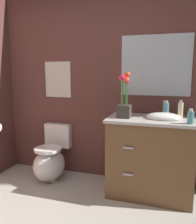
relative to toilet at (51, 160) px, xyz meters
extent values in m
cube|color=brown|center=(0.75, 0.30, 1.01)|extent=(4.01, 0.05, 2.50)
ellipsoid|color=white|center=(0.00, -0.05, -0.04)|extent=(0.38, 0.48, 0.40)
cube|color=white|center=(0.00, 0.00, -0.15)|extent=(0.22, 0.26, 0.18)
cube|color=white|center=(0.00, 0.24, 0.28)|extent=(0.36, 0.13, 0.32)
cylinder|color=white|center=(0.00, -0.07, 0.17)|extent=(0.34, 0.34, 0.03)
cylinder|color=#B7B7BC|center=(0.00, 0.24, 0.44)|extent=(0.04, 0.04, 0.02)
cube|color=brown|center=(1.26, -0.03, 0.18)|extent=(0.90, 0.52, 0.85)
cube|color=#BCB7B2|center=(1.26, -0.03, 0.62)|extent=(0.94, 0.56, 0.03)
ellipsoid|color=white|center=(1.38, -0.03, 0.66)|extent=(0.36, 0.26, 0.10)
cylinder|color=#B7B7BC|center=(1.38, 0.13, 0.73)|extent=(0.02, 0.02, 0.18)
cube|color=#B7B7BC|center=(1.06, -0.30, 0.37)|extent=(0.10, 0.02, 0.02)
cube|color=#B7B7BC|center=(1.06, -0.30, 0.08)|extent=(0.10, 0.02, 0.02)
cube|color=#38332D|center=(0.97, -0.08, 0.71)|extent=(0.14, 0.14, 0.14)
cylinder|color=#386B2D|center=(0.99, -0.08, 0.91)|extent=(0.01, 0.01, 0.26)
sphere|color=#E01E51|center=(0.99, -0.08, 1.03)|extent=(0.06, 0.06, 0.06)
cylinder|color=#386B2D|center=(1.00, -0.06, 0.94)|extent=(0.01, 0.01, 0.33)
sphere|color=#EA4C23|center=(1.00, -0.06, 1.11)|extent=(0.06, 0.06, 0.06)
cylinder|color=#386B2D|center=(0.97, -0.05, 0.94)|extent=(0.01, 0.01, 0.32)
sphere|color=#EA4C23|center=(0.97, -0.05, 1.09)|extent=(0.06, 0.06, 0.06)
cylinder|color=#386B2D|center=(0.95, -0.06, 0.93)|extent=(0.01, 0.01, 0.30)
sphere|color=#EA4C23|center=(0.95, -0.06, 1.08)|extent=(0.06, 0.06, 0.06)
cylinder|color=#386B2D|center=(0.93, -0.09, 0.93)|extent=(0.01, 0.01, 0.29)
sphere|color=#EA4C23|center=(0.93, -0.09, 1.07)|extent=(0.06, 0.06, 0.06)
cylinder|color=#386B2D|center=(0.95, -0.12, 0.93)|extent=(0.01, 0.01, 0.30)
sphere|color=#E01E51|center=(0.95, -0.12, 1.07)|extent=(0.06, 0.06, 0.06)
cylinder|color=#386B2D|center=(1.00, -0.10, 0.91)|extent=(0.01, 0.01, 0.27)
sphere|color=#EA4C23|center=(1.00, -0.10, 1.05)|extent=(0.06, 0.06, 0.06)
cylinder|color=teal|center=(1.41, 0.01, 0.72)|extent=(0.05, 0.05, 0.17)
cylinder|color=silver|center=(1.41, 0.01, 0.82)|extent=(0.03, 0.03, 0.02)
cylinder|color=teal|center=(1.64, -0.20, 0.70)|extent=(0.06, 0.06, 0.12)
cylinder|color=silver|center=(1.64, -0.20, 0.77)|extent=(0.03, 0.03, 0.02)
cylinder|color=beige|center=(1.55, 0.07, 0.72)|extent=(0.06, 0.06, 0.17)
cylinder|color=#B7B7BC|center=(1.55, 0.07, 0.82)|extent=(0.03, 0.03, 0.02)
cube|color=beige|center=(0.00, 0.27, 1.03)|extent=(0.37, 0.01, 0.47)
cube|color=#B2BCC6|center=(1.26, 0.27, 1.21)|extent=(0.80, 0.01, 0.70)
camera|label=1|loc=(1.44, -2.56, 1.13)|focal=37.27mm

